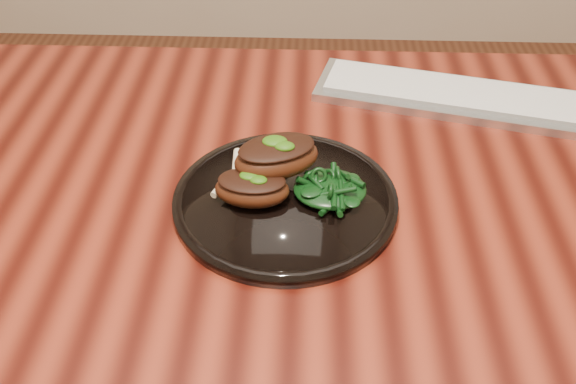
{
  "coord_description": "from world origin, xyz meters",
  "views": [
    {
      "loc": [
        -0.04,
        -0.71,
        1.31
      ],
      "look_at": [
        -0.07,
        -0.06,
        0.78
      ],
      "focal_mm": 40.0,
      "sensor_mm": 36.0,
      "label": 1
    }
  ],
  "objects_px": {
    "desk": "(334,225)",
    "greens_heap": "(330,185)",
    "plate": "(285,201)",
    "keyboard": "(449,95)",
    "lamb_chop_front": "(252,188)"
  },
  "relations": [
    {
      "from": "plate",
      "to": "greens_heap",
      "type": "bearing_deg",
      "value": 5.19
    },
    {
      "from": "keyboard",
      "to": "lamb_chop_front",
      "type": "bearing_deg",
      "value": -135.97
    },
    {
      "from": "plate",
      "to": "keyboard",
      "type": "xyz_separation_m",
      "value": [
        0.26,
        0.28,
        0.0
      ]
    },
    {
      "from": "lamb_chop_front",
      "to": "greens_heap",
      "type": "distance_m",
      "value": 0.1
    },
    {
      "from": "greens_heap",
      "to": "keyboard",
      "type": "distance_m",
      "value": 0.34
    },
    {
      "from": "lamb_chop_front",
      "to": "keyboard",
      "type": "relative_size",
      "value": 0.23
    },
    {
      "from": "desk",
      "to": "greens_heap",
      "type": "xyz_separation_m",
      "value": [
        -0.01,
        -0.05,
        0.12
      ]
    },
    {
      "from": "plate",
      "to": "keyboard",
      "type": "height_order",
      "value": "keyboard"
    },
    {
      "from": "greens_heap",
      "to": "keyboard",
      "type": "height_order",
      "value": "greens_heap"
    },
    {
      "from": "lamb_chop_front",
      "to": "keyboard",
      "type": "xyz_separation_m",
      "value": [
        0.3,
        0.29,
        -0.03
      ]
    },
    {
      "from": "lamb_chop_front",
      "to": "greens_heap",
      "type": "relative_size",
      "value": 1.08
    },
    {
      "from": "desk",
      "to": "keyboard",
      "type": "distance_m",
      "value": 0.31
    },
    {
      "from": "plate",
      "to": "greens_heap",
      "type": "height_order",
      "value": "greens_heap"
    },
    {
      "from": "desk",
      "to": "plate",
      "type": "height_order",
      "value": "plate"
    },
    {
      "from": "lamb_chop_front",
      "to": "keyboard",
      "type": "bearing_deg",
      "value": 44.03
    }
  ]
}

